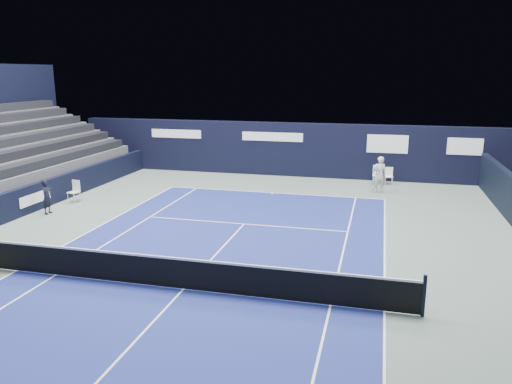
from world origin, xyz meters
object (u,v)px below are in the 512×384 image
Objects in this scene: line_judge_chair at (75,190)px; tennis_player at (379,174)px; folding_chair_back_a at (377,171)px; folding_chair_back_b at (389,175)px; tennis_net at (183,273)px.

line_judge_chair is 0.56× the size of tennis_player.
folding_chair_back_a is 0.66m from folding_chair_back_b.
tennis_player is (-0.50, -2.02, 0.39)m from folding_chair_back_b.
tennis_net reaches higher than line_judge_chair.
folding_chair_back_a is at bearing 172.84° from folding_chair_back_b.
folding_chair_back_b is at bearing -6.61° from folding_chair_back_a.
folding_chair_back_a is 0.99× the size of line_judge_chair.
line_judge_chair is at bearing -155.50° from folding_chair_back_b.
tennis_net reaches higher than folding_chair_back_a.
folding_chair_back_b is 16.18m from line_judge_chair.
tennis_net reaches higher than folding_chair_back_b.
folding_chair_back_b is (0.64, -0.04, -0.14)m from folding_chair_back_a.
tennis_net is (8.66, -7.89, -0.07)m from line_judge_chair.
folding_chair_back_a is 0.55× the size of tennis_player.
line_judge_chair is at bearing 137.63° from tennis_net.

